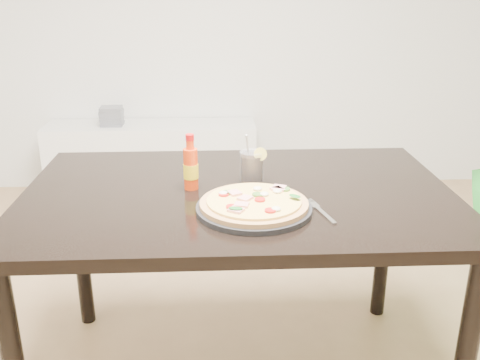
{
  "coord_description": "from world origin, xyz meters",
  "views": [
    {
      "loc": [
        -0.37,
        -1.44,
        1.38
      ],
      "look_at": [
        -0.3,
        0.06,
        0.83
      ],
      "focal_mm": 40.0,
      "sensor_mm": 36.0,
      "label": 1
    }
  ],
  "objects_px": {
    "plate": "(254,209)",
    "cola_cup": "(252,168)",
    "fork": "(320,210)",
    "media_console": "(153,160)",
    "hot_sauce_bottle": "(191,168)",
    "dining_table": "(238,214)",
    "pizza": "(254,203)"
  },
  "relations": [
    {
      "from": "pizza",
      "to": "hot_sauce_bottle",
      "type": "bearing_deg",
      "value": 134.74
    },
    {
      "from": "dining_table",
      "to": "media_console",
      "type": "distance_m",
      "value": 2.0
    },
    {
      "from": "dining_table",
      "to": "plate",
      "type": "xyz_separation_m",
      "value": [
        0.04,
        -0.17,
        0.09
      ]
    },
    {
      "from": "fork",
      "to": "plate",
      "type": "bearing_deg",
      "value": 163.11
    },
    {
      "from": "pizza",
      "to": "cola_cup",
      "type": "xyz_separation_m",
      "value": [
        0.01,
        0.25,
        0.02
      ]
    },
    {
      "from": "pizza",
      "to": "cola_cup",
      "type": "relative_size",
      "value": 1.86
    },
    {
      "from": "hot_sauce_bottle",
      "to": "cola_cup",
      "type": "bearing_deg",
      "value": 14.56
    },
    {
      "from": "hot_sauce_bottle",
      "to": "fork",
      "type": "xyz_separation_m",
      "value": [
        0.39,
        -0.21,
        -0.07
      ]
    },
    {
      "from": "hot_sauce_bottle",
      "to": "fork",
      "type": "height_order",
      "value": "hot_sauce_bottle"
    },
    {
      "from": "pizza",
      "to": "fork",
      "type": "bearing_deg",
      "value": -3.11
    },
    {
      "from": "dining_table",
      "to": "fork",
      "type": "height_order",
      "value": "fork"
    },
    {
      "from": "plate",
      "to": "pizza",
      "type": "distance_m",
      "value": 0.02
    },
    {
      "from": "dining_table",
      "to": "hot_sauce_bottle",
      "type": "distance_m",
      "value": 0.22
    },
    {
      "from": "hot_sauce_bottle",
      "to": "media_console",
      "type": "height_order",
      "value": "hot_sauce_bottle"
    },
    {
      "from": "plate",
      "to": "hot_sauce_bottle",
      "type": "bearing_deg",
      "value": 134.55
    },
    {
      "from": "pizza",
      "to": "cola_cup",
      "type": "bearing_deg",
      "value": 87.64
    },
    {
      "from": "fork",
      "to": "hot_sauce_bottle",
      "type": "bearing_deg",
      "value": 138.1
    },
    {
      "from": "plate",
      "to": "cola_cup",
      "type": "xyz_separation_m",
      "value": [
        0.01,
        0.25,
        0.04
      ]
    },
    {
      "from": "dining_table",
      "to": "media_console",
      "type": "height_order",
      "value": "dining_table"
    },
    {
      "from": "pizza",
      "to": "hot_sauce_bottle",
      "type": "relative_size",
      "value": 1.74
    },
    {
      "from": "plate",
      "to": "dining_table",
      "type": "bearing_deg",
      "value": 102.74
    },
    {
      "from": "media_console",
      "to": "cola_cup",
      "type": "bearing_deg",
      "value": -73.01
    },
    {
      "from": "plate",
      "to": "pizza",
      "type": "bearing_deg",
      "value": 71.66
    },
    {
      "from": "dining_table",
      "to": "cola_cup",
      "type": "bearing_deg",
      "value": 57.08
    },
    {
      "from": "dining_table",
      "to": "fork",
      "type": "relative_size",
      "value": 7.5
    },
    {
      "from": "fork",
      "to": "media_console",
      "type": "bearing_deg",
      "value": 95.59
    },
    {
      "from": "hot_sauce_bottle",
      "to": "media_console",
      "type": "bearing_deg",
      "value": 100.65
    },
    {
      "from": "fork",
      "to": "media_console",
      "type": "height_order",
      "value": "fork"
    },
    {
      "from": "cola_cup",
      "to": "pizza",
      "type": "bearing_deg",
      "value": -92.36
    },
    {
      "from": "hot_sauce_bottle",
      "to": "media_console",
      "type": "relative_size",
      "value": 0.13
    },
    {
      "from": "dining_table",
      "to": "hot_sauce_bottle",
      "type": "height_order",
      "value": "hot_sauce_bottle"
    },
    {
      "from": "dining_table",
      "to": "fork",
      "type": "distance_m",
      "value": 0.31
    }
  ]
}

